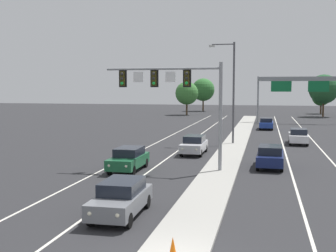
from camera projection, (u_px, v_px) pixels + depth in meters
The scene contains 19 objects.
median_island at pixel (223, 165), 31.10m from camera, with size 2.40×110.00×0.15m, color #9E9B93.
lane_stripe_oncoming_center at pixel (179, 150), 38.94m from camera, with size 0.14×100.00×0.01m, color silver.
lane_stripe_receding_center at pixel (286, 154), 36.87m from camera, with size 0.14×100.00×0.01m, color silver.
edge_stripe_left at pixel (144, 149), 39.67m from camera, with size 0.14×100.00×0.01m, color silver.
edge_stripe_right at pixel (326, 155), 36.14m from camera, with size 0.14×100.00×0.01m, color silver.
overhead_signal_mast at pixel (179, 90), 28.95m from camera, with size 8.05×0.44×7.20m.
street_lamp_median at pixel (231, 87), 42.52m from camera, with size 2.58×0.28×10.00m.
car_oncoming_grey at pixel (121, 198), 18.94m from camera, with size 1.89×4.50×1.58m.
car_oncoming_green at pixel (128, 159), 29.36m from camera, with size 1.83×4.47×1.58m.
car_oncoming_silver at pixel (194, 145), 36.72m from camera, with size 1.85×4.48×1.58m.
car_receding_navy at pixel (270, 156), 30.49m from camera, with size 1.93×4.51×1.58m.
car_receding_white at pixel (298, 136), 43.26m from camera, with size 1.93×4.51×1.58m.
car_receding_blue at pixel (266, 123), 58.70m from camera, with size 1.86×4.49×1.58m.
traffic_cone_median_nose at pixel (173, 248), 13.82m from camera, with size 0.36×0.36×0.74m.
highway_sign_gantry at pixel (300, 85), 68.52m from camera, with size 13.28×0.42×7.50m.
tree_far_left_b at pixel (203, 90), 104.27m from camera, with size 5.51×5.51×7.97m.
tree_far_right_c at pixel (321, 97), 93.68m from camera, with size 3.94×3.94×5.70m.
tree_far_right_a at pixel (324, 89), 83.69m from camera, with size 5.73×5.73×8.29m.
tree_far_left_c at pixel (187, 93), 89.61m from camera, with size 4.80×4.80×6.94m.
Camera 1 is at (2.92, -12.84, 5.66)m, focal length 45.91 mm.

